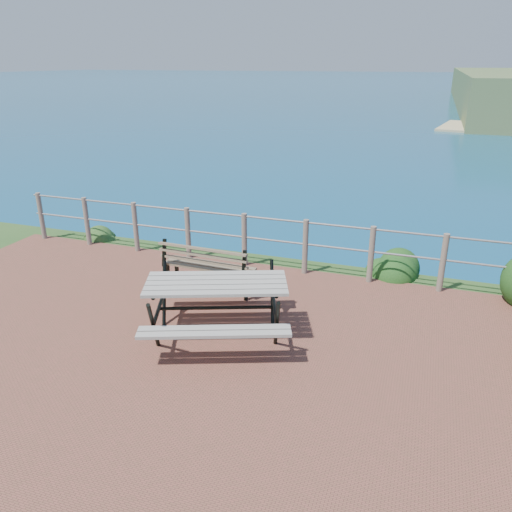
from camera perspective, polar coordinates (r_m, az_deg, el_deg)
The scene contains 7 objects.
ground at distance 6.68m, azimuth -11.55°, elevation -11.58°, with size 10.00×7.00×0.12m, color brown.
ocean at distance 204.80m, azimuth 19.39°, elevation 19.32°, with size 1200.00×1200.00×0.00m, color #145E7D.
safety_railing at distance 9.16m, azimuth -1.34°, elevation 2.19°, with size 9.40×0.10×1.00m.
picnic_table at distance 6.86m, azimuth -4.50°, elevation -5.33°, with size 2.05×1.56×0.80m.
park_bench at distance 8.18m, azimuth -5.39°, elevation -0.31°, with size 1.55×0.45×0.87m.
shrub_lip_west at distance 11.36m, azimuth -16.43°, elevation 2.11°, with size 0.66×0.66×0.36m, color #294C1C.
shrub_lip_east at distance 9.42m, azimuth 14.80°, elevation -1.72°, with size 0.87×0.87×0.65m, color #144115.
Camera 1 is at (3.03, -4.75, 3.59)m, focal length 35.00 mm.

